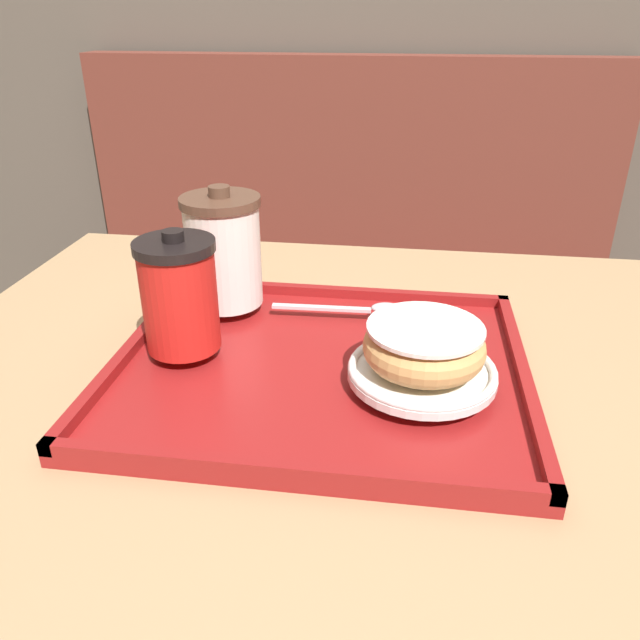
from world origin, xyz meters
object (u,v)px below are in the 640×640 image
object	(u,v)px
coffee_cup_rear	(223,250)
coffee_cup_front	(179,295)
donut_chocolate_glazed	(424,346)
spoon	(367,308)

from	to	relation	value
coffee_cup_rear	coffee_cup_front	bearing A→B (deg)	-97.01
coffee_cup_rear	donut_chocolate_glazed	bearing A→B (deg)	-31.44
donut_chocolate_glazed	coffee_cup_front	bearing A→B (deg)	173.33
coffee_cup_front	spoon	size ratio (longest dim) A/B	0.83
coffee_cup_front	donut_chocolate_glazed	size ratio (longest dim) A/B	1.10
coffee_cup_rear	spoon	xyz separation A→B (m)	(0.17, -0.01, -0.06)
coffee_cup_front	coffee_cup_rear	bearing A→B (deg)	82.99
donut_chocolate_glazed	coffee_cup_rear	bearing A→B (deg)	148.56
coffee_cup_front	spoon	distance (m)	0.22
donut_chocolate_glazed	spoon	size ratio (longest dim) A/B	0.76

